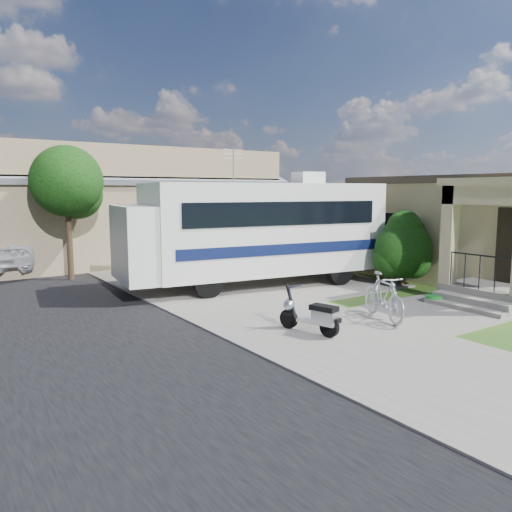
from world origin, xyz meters
TOP-DOWN VIEW (x-y plane):
  - ground at (0.00, 0.00)m, footprint 120.00×120.00m
  - sidewalk_slab at (-1.00, 10.00)m, footprint 4.00×80.00m
  - driveway_slab at (1.50, 4.50)m, footprint 7.00×6.00m
  - walk_slab at (3.00, -1.00)m, footprint 4.00×3.00m
  - house at (8.88, 1.43)m, footprint 9.47×7.80m
  - warehouse at (0.00, 13.97)m, footprint 12.50×8.40m
  - street_tree_a at (-3.70, 9.05)m, footprint 2.44×2.40m
  - street_tree_b at (-3.70, 19.05)m, footprint 2.44×2.40m
  - motorhome at (0.85, 4.50)m, footprint 8.69×3.75m
  - shrub at (4.81, 1.90)m, footprint 2.00×1.91m
  - scooter at (-1.29, -0.80)m, footprint 0.69×1.49m
  - bicycle at (0.83, -0.84)m, footprint 1.10×1.90m
  - garden_hose at (3.43, -0.34)m, footprint 0.45×0.45m

SIDE VIEW (x-z plane):
  - ground at x=0.00m, z-range 0.00..0.00m
  - driveway_slab at x=1.50m, z-range 0.00..0.05m
  - walk_slab at x=3.00m, z-range 0.00..0.05m
  - sidewalk_slab at x=-1.00m, z-range 0.00..0.06m
  - garden_hose at x=3.43m, z-range 0.00..0.20m
  - scooter at x=-1.29m, z-range -0.05..0.94m
  - bicycle at x=0.83m, z-range 0.00..1.10m
  - shrub at x=4.81m, z-range 0.03..2.48m
  - house at x=8.88m, z-range 0.00..3.55m
  - motorhome at x=0.85m, z-range -0.31..4.01m
  - warehouse at x=0.00m, z-range -0.53..4.51m
  - street_tree_a at x=-3.70m, z-range 0.96..5.54m
  - street_tree_b at x=-3.70m, z-range 1.03..5.76m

